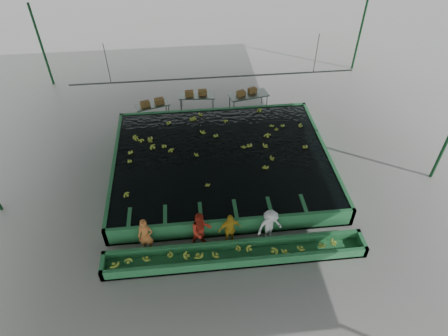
{
  "coord_description": "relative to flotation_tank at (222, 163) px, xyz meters",
  "views": [
    {
      "loc": [
        -1.41,
        -12.6,
        12.72
      ],
      "look_at": [
        0.0,
        0.5,
        1.0
      ],
      "focal_mm": 32.0,
      "sensor_mm": 36.0,
      "label": 1
    }
  ],
  "objects": [
    {
      "name": "worker_b",
      "position": [
        -1.24,
        -4.3,
        0.41
      ],
      "size": [
        0.96,
        0.82,
        1.72
      ],
      "primitive_type": "imported",
      "rotation": [
        0.0,
        0.0,
        0.22
      ],
      "color": "#AA2817",
      "rests_on": "ground"
    },
    {
      "name": "box_stack_mid",
      "position": [
        -0.89,
        5.43,
        0.46
      ],
      "size": [
        1.23,
        0.4,
        0.26
      ],
      "primitive_type": null,
      "rotation": [
        0.0,
        0.0,
        0.05
      ],
      "color": "brown",
      "rests_on": "packing_table_mid"
    },
    {
      "name": "box_stack_right",
      "position": [
        1.93,
        5.1,
        0.54
      ],
      "size": [
        1.2,
        0.69,
        0.25
      ],
      "primitive_type": null,
      "rotation": [
        0.0,
        0.0,
        0.34
      ],
      "color": "brown",
      "rests_on": "packing_table_right"
    },
    {
      "name": "worker_a",
      "position": [
        -3.33,
        -4.3,
        0.35
      ],
      "size": [
        0.63,
        0.45,
        1.6
      ],
      "primitive_type": "imported",
      "rotation": [
        0.0,
        0.0,
        -0.12
      ],
      "color": "#BF6B31",
      "rests_on": "ground"
    },
    {
      "name": "worker_c",
      "position": [
        -0.14,
        -4.3,
        0.32
      ],
      "size": [
        0.97,
        0.56,
        1.55
      ],
      "primitive_type": "imported",
      "rotation": [
        0.0,
        0.0,
        0.22
      ],
      "color": "gold",
      "rests_on": "ground"
    },
    {
      "name": "tank_water",
      "position": [
        0.0,
        -0.0,
        0.4
      ],
      "size": [
        9.7,
        7.7,
        0.0
      ],
      "primitive_type": "cube",
      "color": "black",
      "rests_on": "flotation_tank"
    },
    {
      "name": "trough_bananas",
      "position": [
        0.0,
        -5.1,
        -0.05
      ],
      "size": [
        8.34,
        0.56,
        0.11
      ],
      "primitive_type": null,
      "color": "#95AD31",
      "rests_on": "sorting_trough"
    },
    {
      "name": "worker_d",
      "position": [
        1.43,
        -4.3,
        0.33
      ],
      "size": [
        1.13,
        0.82,
        1.57
      ],
      "primitive_type": "imported",
      "rotation": [
        0.0,
        0.0,
        0.26
      ],
      "color": "silver",
      "rests_on": "ground"
    },
    {
      "name": "shed_posts",
      "position": [
        0.0,
        -1.5,
        2.05
      ],
      "size": [
        20.0,
        22.0,
        5.0
      ],
      "primitive_type": null,
      "color": "#113C1C",
      "rests_on": "ground"
    },
    {
      "name": "cableway_rail",
      "position": [
        0.0,
        3.5,
        2.55
      ],
      "size": [
        0.08,
        0.08,
        14.0
      ],
      "primitive_type": "cylinder",
      "color": "#59605B",
      "rests_on": "shed_roof"
    },
    {
      "name": "rail_hanger_right",
      "position": [
        5.0,
        3.5,
        3.55
      ],
      "size": [
        0.04,
        0.04,
        2.0
      ],
      "primitive_type": "cylinder",
      "color": "#59605B",
      "rests_on": "shed_roof"
    },
    {
      "name": "ground",
      "position": [
        0.0,
        -1.5,
        -0.45
      ],
      "size": [
        80.0,
        80.0,
        0.0
      ],
      "primitive_type": "plane",
      "color": "gray",
      "rests_on": "ground"
    },
    {
      "name": "packing_table_left",
      "position": [
        -3.32,
        4.81,
        -0.04
      ],
      "size": [
        1.94,
        1.21,
        0.82
      ],
      "primitive_type": null,
      "rotation": [
        0.0,
        0.0,
        0.29
      ],
      "color": "#59605B",
      "rests_on": "ground"
    },
    {
      "name": "packing_table_right",
      "position": [
        2.03,
        5.03,
        0.05
      ],
      "size": [
        2.3,
        1.27,
        0.99
      ],
      "primitive_type": null,
      "rotation": [
        0.0,
        0.0,
        0.19
      ],
      "color": "#59605B",
      "rests_on": "ground"
    },
    {
      "name": "floating_bananas",
      "position": [
        0.0,
        0.8,
        0.4
      ],
      "size": [
        8.85,
        6.03,
        0.12
      ],
      "primitive_type": null,
      "color": "#95AD31",
      "rests_on": "tank_water"
    },
    {
      "name": "box_stack_left",
      "position": [
        -3.31,
        4.79,
        0.38
      ],
      "size": [
        1.34,
        0.71,
        0.28
      ],
      "primitive_type": null,
      "rotation": [
        0.0,
        0.0,
        0.29
      ],
      "color": "brown",
      "rests_on": "packing_table_left"
    },
    {
      "name": "flotation_tank",
      "position": [
        0.0,
        0.0,
        0.0
      ],
      "size": [
        10.0,
        8.0,
        0.9
      ],
      "primitive_type": null,
      "color": "#266D3B",
      "rests_on": "ground"
    },
    {
      "name": "shed_roof",
      "position": [
        0.0,
        -1.5,
        4.55
      ],
      "size": [
        20.0,
        22.0,
        0.04
      ],
      "primitive_type": "cube",
      "color": "gray",
      "rests_on": "shed_posts"
    },
    {
      "name": "packing_table_mid",
      "position": [
        -0.85,
        5.4,
        0.01
      ],
      "size": [
        2.05,
        0.95,
        0.91
      ],
      "primitive_type": null,
      "rotation": [
        0.0,
        0.0,
        -0.07
      ],
      "color": "#59605B",
      "rests_on": "ground"
    },
    {
      "name": "rail_hanger_left",
      "position": [
        -5.0,
        3.5,
        3.55
      ],
      "size": [
        0.04,
        0.04,
        2.0
      ],
      "primitive_type": "cylinder",
      "color": "#59605B",
      "rests_on": "shed_roof"
    },
    {
      "name": "sorting_trough",
      "position": [
        0.0,
        -5.1,
        -0.2
      ],
      "size": [
        10.0,
        1.0,
        0.5
      ],
      "primitive_type": null,
      "color": "#266D3B",
      "rests_on": "ground"
    }
  ]
}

